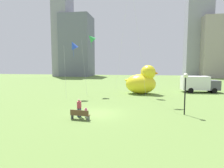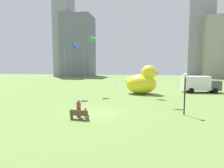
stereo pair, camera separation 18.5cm
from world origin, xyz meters
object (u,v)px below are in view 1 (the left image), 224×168
(lamppost, at_px, (185,83))
(kite_green, at_px, (91,38))
(park_bench, at_px, (80,114))
(box_truck, at_px, (199,84))
(person_adult, at_px, (79,107))
(giant_inflatable_duck, at_px, (142,82))
(person_child, at_px, (86,112))
(kite_blue, at_px, (73,45))

(lamppost, relative_size, kite_green, 0.41)
(park_bench, bearing_deg, box_truck, 51.60)
(person_adult, xyz_separation_m, lamppost, (9.98, 2.30, 2.16))
(park_bench, xyz_separation_m, giant_inflatable_duck, (5.56, 16.40, 1.57))
(park_bench, bearing_deg, lamppost, 18.43)
(park_bench, relative_size, lamppost, 0.44)
(person_child, distance_m, kite_green, 16.83)
(park_bench, height_order, box_truck, box_truck)
(park_bench, xyz_separation_m, lamppost, (9.63, 3.21, 2.63))
(person_adult, xyz_separation_m, box_truck, (15.87, 18.67, 0.51))
(park_bench, xyz_separation_m, kite_blue, (-4.63, 11.77, 7.29))
(park_bench, xyz_separation_m, person_adult, (-0.35, 0.91, 0.47))
(park_bench, height_order, kite_blue, kite_blue)
(lamppost, xyz_separation_m, kite_green, (-12.32, 11.51, 6.05))
(person_adult, xyz_separation_m, person_child, (0.75, -0.33, -0.38))
(giant_inflatable_duck, height_order, kite_blue, kite_blue)
(box_truck, bearing_deg, park_bench, -128.40)
(giant_inflatable_duck, xyz_separation_m, lamppost, (4.08, -13.19, 1.06))
(person_adult, bearing_deg, park_bench, -68.89)
(box_truck, relative_size, kite_blue, 0.75)
(giant_inflatable_duck, bearing_deg, kite_green, -168.49)
(person_adult, distance_m, lamppost, 10.47)
(giant_inflatable_duck, relative_size, box_truck, 0.91)
(park_bench, relative_size, kite_blue, 0.21)
(giant_inflatable_duck, xyz_separation_m, kite_blue, (-10.19, -4.63, 5.72))
(park_bench, distance_m, person_adult, 1.08)
(park_bench, xyz_separation_m, person_child, (0.40, 0.58, 0.08))
(box_truck, bearing_deg, kite_green, -165.08)
(kite_green, relative_size, kite_blue, 1.17)
(person_adult, bearing_deg, kite_blue, 111.52)
(giant_inflatable_duck, relative_size, kite_green, 0.58)
(giant_inflatable_duck, xyz_separation_m, box_truck, (9.96, 3.17, -0.60))
(lamppost, bearing_deg, person_adult, -167.02)
(box_truck, distance_m, kite_blue, 22.51)
(giant_inflatable_duck, distance_m, kite_blue, 12.57)
(lamppost, bearing_deg, box_truck, 70.23)
(box_truck, bearing_deg, person_adult, -130.37)
(kite_green, bearing_deg, lamppost, -43.05)
(kite_blue, bearing_deg, lamppost, -30.98)
(lamppost, distance_m, box_truck, 17.47)
(kite_blue, bearing_deg, giant_inflatable_duck, 24.41)
(giant_inflatable_duck, distance_m, lamppost, 13.85)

